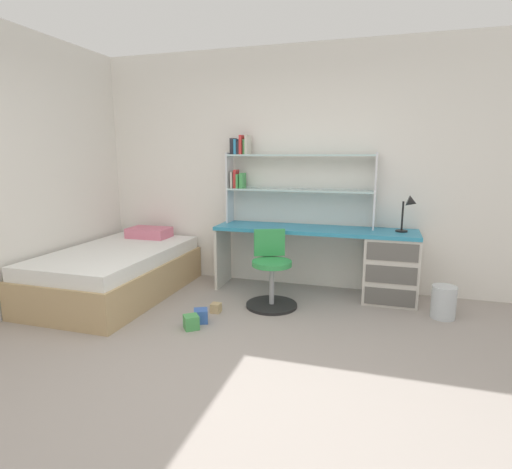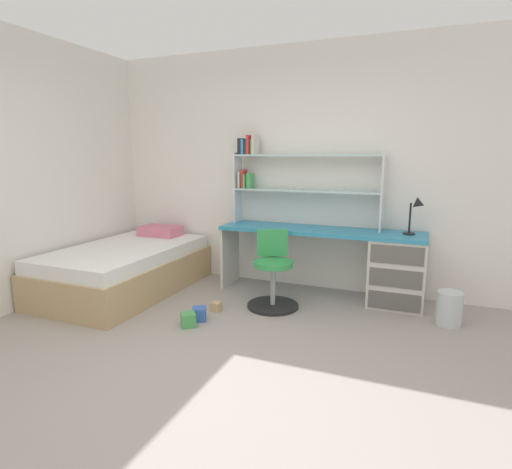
{
  "view_description": "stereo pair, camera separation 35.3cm",
  "coord_description": "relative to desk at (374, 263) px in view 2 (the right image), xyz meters",
  "views": [
    {
      "loc": [
        0.97,
        -2.31,
        1.52
      ],
      "look_at": [
        -0.15,
        1.36,
        0.78
      ],
      "focal_mm": 28.83,
      "sensor_mm": 36.0,
      "label": 1
    },
    {
      "loc": [
        1.3,
        -2.19,
        1.52
      ],
      "look_at": [
        -0.15,
        1.36,
        0.78
      ],
      "focal_mm": 28.83,
      "sensor_mm": 36.0,
      "label": 2
    }
  ],
  "objects": [
    {
      "name": "bed_platform",
      "position": [
        -2.64,
        -0.68,
        -0.16
      ],
      "size": [
        1.15,
        1.9,
        0.63
      ],
      "color": "tan",
      "rests_on": "ground_plane"
    },
    {
      "name": "room_shell",
      "position": [
        -2.07,
        -0.89,
        0.94
      ],
      "size": [
        5.7,
        5.72,
        2.71
      ],
      "color": "white",
      "rests_on": "ground_plane"
    },
    {
      "name": "toy_block_natural_2",
      "position": [
        -1.4,
        -0.86,
        -0.37
      ],
      "size": [
        0.09,
        0.09,
        0.09
      ],
      "primitive_type": "cube",
      "rotation": [
        0.0,
        0.0,
        3.14
      ],
      "color": "tan",
      "rests_on": "ground_plane"
    },
    {
      "name": "toy_block_blue_0",
      "position": [
        -1.44,
        -1.12,
        -0.36
      ],
      "size": [
        0.17,
        0.17,
        0.12
      ],
      "primitive_type": "cube",
      "rotation": [
        0.0,
        0.0,
        0.44
      ],
      "color": "#3860B7",
      "rests_on": "ground_plane"
    },
    {
      "name": "bookshelf_hutch",
      "position": [
        -0.99,
        0.14,
        0.91
      ],
      "size": [
        1.66,
        0.22,
        1.01
      ],
      "color": "silver",
      "rests_on": "desk"
    },
    {
      "name": "waste_bin",
      "position": [
        0.71,
        -0.35,
        -0.26
      ],
      "size": [
        0.23,
        0.23,
        0.31
      ],
      "primitive_type": "cylinder",
      "color": "silver",
      "rests_on": "ground_plane"
    },
    {
      "name": "ground_plane",
      "position": [
        -0.88,
        -2.08,
        -0.43
      ],
      "size": [
        5.7,
        5.72,
        0.02
      ],
      "primitive_type": "cube",
      "color": "#9E938C"
    },
    {
      "name": "swivel_chair",
      "position": [
        -0.93,
        -0.51,
        -0.12
      ],
      "size": [
        0.52,
        0.52,
        0.77
      ],
      "color": "black",
      "rests_on": "ground_plane"
    },
    {
      "name": "desk_lamp",
      "position": [
        0.37,
        0.01,
        0.58
      ],
      "size": [
        0.2,
        0.17,
        0.38
      ],
      "color": "black",
      "rests_on": "desk"
    },
    {
      "name": "toy_block_green_1",
      "position": [
        -1.46,
        -1.28,
        -0.36
      ],
      "size": [
        0.17,
        0.17,
        0.12
      ],
      "primitive_type": "cube",
      "rotation": [
        0.0,
        0.0,
        2.26
      ],
      "color": "#479E51",
      "rests_on": "ground_plane"
    },
    {
      "name": "desk",
      "position": [
        0.0,
        0.0,
        0.0
      ],
      "size": [
        2.17,
        0.51,
        0.74
      ],
      "color": "teal",
      "rests_on": "ground_plane"
    }
  ]
}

